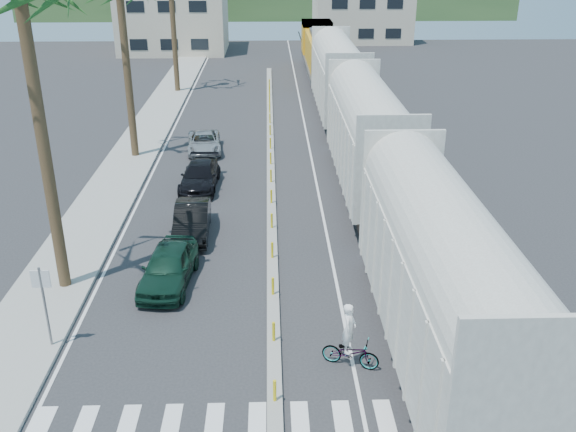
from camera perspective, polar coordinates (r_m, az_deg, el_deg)
The scene contains 14 objects.
ground at distance 20.15m, azimuth -1.21°, elevation -14.57°, with size 140.00×140.00×0.00m, color #28282B.
sidewalk at distance 43.50m, azimuth -12.93°, elevation 6.46°, with size 3.00×90.00×0.15m, color gray.
rails at distance 45.85m, azimuth 4.71°, elevation 7.80°, with size 1.56×100.00×0.06m.
median at distance 37.88m, azimuth -1.55°, elevation 4.53°, with size 0.45×60.00×0.85m.
crosswalk at distance 18.62m, azimuth -1.14°, elevation -18.37°, with size 14.00×2.20×0.01m, color silver.
lane_markings at distance 42.75m, azimuth -4.49°, elevation 6.59°, with size 9.42×90.00×0.01m.
freight_train at distance 38.86m, azimuth 5.88°, elevation 9.25°, with size 3.00×60.94×5.85m.
street_sign at distance 21.92m, azimuth -20.91°, elevation -6.69°, with size 0.60×0.08×3.00m.
buildings at distance 88.10m, azimuth -6.17°, elevation 18.20°, with size 38.00×27.00×10.00m.
car_lead at distance 25.24m, azimuth -10.57°, elevation -4.44°, with size 2.18×4.58×1.51m, color #103022.
car_second at distance 29.22m, azimuth -8.53°, elevation -0.37°, with size 1.67×4.38×1.43m, color black.
car_third at distance 34.72m, azimuth -7.83°, elevation 3.54°, with size 2.07×4.72×1.35m, color black.
car_rear at distance 40.77m, azimuth -7.46°, elevation 6.50°, with size 2.42×4.55×1.22m, color #A8AAAD.
cyclist at distance 20.51m, azimuth 5.55°, elevation -11.51°, with size 1.83×2.25×2.23m.
Camera 1 is at (-0.07, -15.84, 12.45)m, focal length 40.00 mm.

